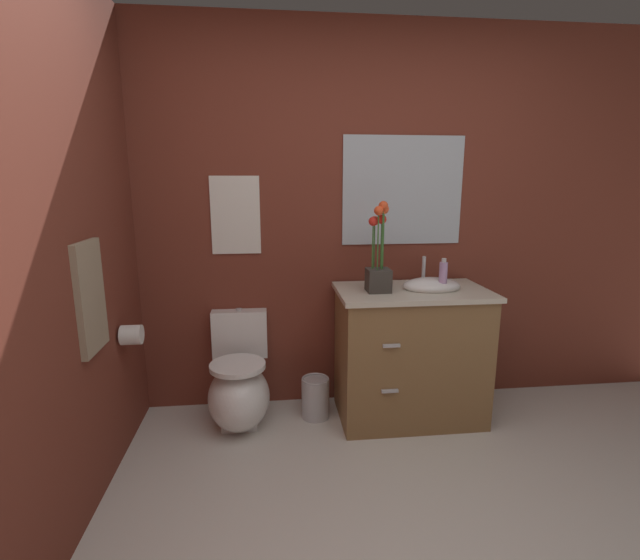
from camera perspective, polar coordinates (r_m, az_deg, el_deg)
wall_back at (r=3.11m, az=7.51°, el=7.27°), size 4.30×0.05×2.50m
wall_left at (r=1.95m, az=-32.62°, el=2.48°), size 0.05×5.01×2.50m
toilet at (r=3.00m, az=-10.01°, el=-13.00°), size 0.38×0.59×0.69m
vanity_cabinet at (r=3.03m, az=11.18°, el=-8.82°), size 0.94×0.56×1.03m
flower_vase at (r=2.78m, az=7.30°, el=2.27°), size 0.14×0.14×0.55m
soap_bottle at (r=2.87m, az=15.06°, el=0.45°), size 0.05×0.05×0.20m
trash_bin at (r=3.07m, az=-0.58°, el=-14.39°), size 0.18×0.18×0.27m
wall_poster at (r=2.99m, az=-10.47°, el=7.92°), size 0.31×0.01×0.49m
wall_mirror at (r=3.11m, az=10.27°, el=10.87°), size 0.80×0.01×0.70m
hanging_towel at (r=2.36m, az=-26.66°, el=-1.94°), size 0.03×0.28×0.52m
toilet_paper_roll at (r=2.76m, az=-22.40°, el=-6.33°), size 0.11×0.11×0.11m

